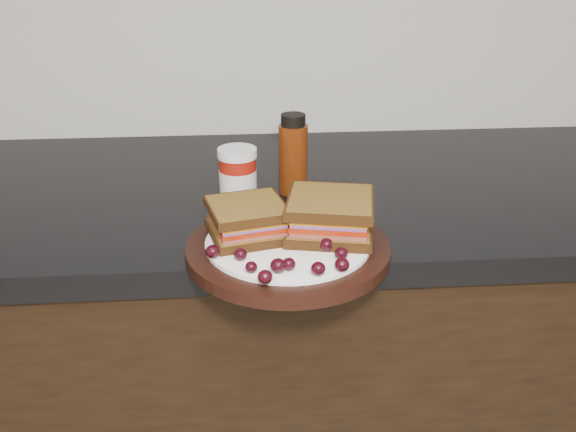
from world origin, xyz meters
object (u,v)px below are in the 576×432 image
at_px(condiment_jar, 238,176).
at_px(oil_bottle, 293,154).
at_px(plate, 288,250).
at_px(sandwich_left, 248,220).

xyz_separation_m(condiment_jar, oil_bottle, (0.09, 0.04, 0.02)).
bearing_deg(condiment_jar, oil_bottle, 23.22).
bearing_deg(plate, sandwich_left, 160.62).
distance_m(sandwich_left, oil_bottle, 0.23).
distance_m(plate, condiment_jar, 0.21).
height_order(sandwich_left, condiment_jar, condiment_jar).
height_order(plate, oil_bottle, oil_bottle).
relative_size(plate, oil_bottle, 2.07).
bearing_deg(condiment_jar, sandwich_left, -85.99).
bearing_deg(sandwich_left, condiment_jar, 80.53).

